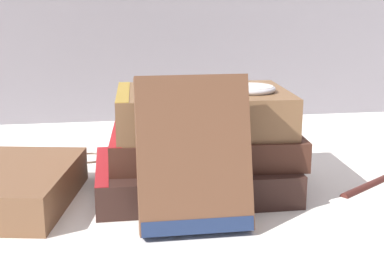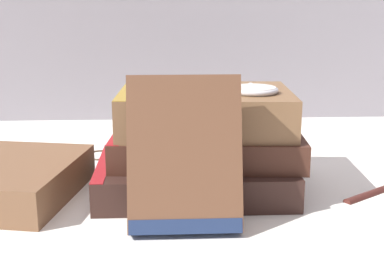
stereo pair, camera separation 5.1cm
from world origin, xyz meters
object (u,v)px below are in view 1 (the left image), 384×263
book_leaning_front (194,160)px  book_flat_top (197,110)px  fountain_pen (380,177)px  book_flat_middle (199,144)px  pocket_watch (252,89)px  book_flat_bottom (187,176)px  reading_glasses (108,155)px

book_leaning_front → book_flat_top: bearing=79.1°
fountain_pen → book_flat_middle: bearing=141.6°
book_leaning_front → pocket_watch: bearing=50.4°
book_flat_middle → book_leaning_front: bearing=-98.0°
pocket_watch → fountain_pen: 0.17m
book_flat_top → fountain_pen: size_ratio=1.42×
fountain_pen → book_flat_bottom: bearing=145.2°
book_flat_middle → book_flat_top: bearing=127.9°
reading_glasses → book_leaning_front: bearing=-86.1°
book_flat_top → reading_glasses: (-0.09, 0.12, -0.08)m
book_leaning_front → fountain_pen: book_leaning_front is taller
book_flat_middle → book_leaning_front: 0.10m
book_flat_middle → book_flat_top: size_ratio=1.10×
book_flat_bottom → reading_glasses: size_ratio=1.95×
book_flat_top → reading_glasses: bearing=129.8°
book_flat_top → book_leaning_front: bearing=-97.9°
book_flat_bottom → pocket_watch: pocket_watch is taller
book_flat_top → book_leaning_front: book_leaning_front is taller
book_flat_bottom → book_flat_middle: bearing=40.8°
pocket_watch → reading_glasses: pocket_watch is taller
book_flat_top → book_leaning_front: 0.10m
book_flat_top → book_leaning_front: (-0.02, -0.10, -0.02)m
reading_glasses → book_flat_bottom: bearing=-73.8°
book_flat_middle → reading_glasses: 0.16m
book_flat_middle → book_flat_bottom: bearing=-135.0°
book_flat_top → fountain_pen: (0.19, -0.02, -0.07)m
book_flat_top → book_flat_middle: bearing=-53.2°
pocket_watch → reading_glasses: (-0.14, 0.14, -0.10)m
pocket_watch → book_flat_top: bearing=162.5°
book_leaning_front → reading_glasses: size_ratio=1.32×
book_flat_bottom → fountain_pen: (0.20, -0.00, -0.01)m
book_flat_top → pocket_watch: bearing=-14.5°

